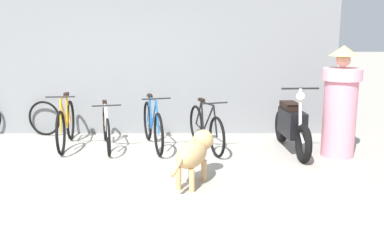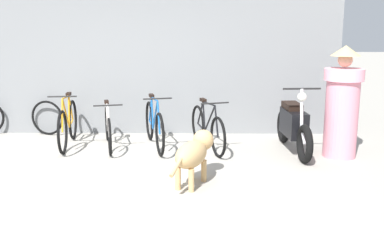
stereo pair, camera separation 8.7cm
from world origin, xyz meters
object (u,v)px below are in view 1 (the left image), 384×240
Objects in this scene: stray_dog at (195,152)px; spare_tire_right at (45,118)px; motorcycle at (293,126)px; bicycle_0 at (67,125)px; bicycle_3 at (207,128)px; person_in_robes at (341,102)px; bicycle_1 at (107,128)px; bicycle_2 at (154,126)px.

spare_tire_right is (-2.80, 2.62, -0.09)m from stray_dog.
bicycle_0 is at bearing -98.99° from motorcycle.
bicycle_0 is at bearing -111.16° from bicycle_3.
bicycle_0 is at bearing 33.30° from person_in_robes.
stray_dog is 0.67× the size of person_in_robes.
bicycle_3 is (1.67, -0.05, 0.02)m from bicycle_1.
bicycle_2 is 0.99× the size of person_in_robes.
person_in_robes is at bearing -38.85° from stray_dog.
bicycle_2 is at bearing -100.56° from motorcycle.
person_in_robes reaches higher than bicycle_0.
spare_tire_right is at bearing -137.33° from bicycle_1.
bicycle_1 is 0.92× the size of bicycle_2.
bicycle_3 is 2.47× the size of spare_tire_right.
motorcycle reaches higher than bicycle_1.
bicycle_3 reaches higher than bicycle_1.
bicycle_2 is 1.48× the size of stray_dog.
bicycle_2 is at bearing -112.95° from bicycle_3.
bicycle_0 reaches higher than bicycle_1.
motorcycle reaches higher than bicycle_2.
bicycle_3 is at bearing 15.25° from stray_dog.
person_in_robes reaches higher than spare_tire_right.
person_in_robes is (2.97, -0.50, 0.49)m from bicycle_2.
bicycle_2 is 3.05m from person_in_robes.
spare_tire_right is (-5.08, 1.35, -0.53)m from person_in_robes.
bicycle_3 reaches higher than spare_tire_right.
motorcycle reaches higher than spare_tire_right.
spare_tire_right reaches higher than stray_dog.
bicycle_2 reaches higher than spare_tire_right.
spare_tire_right is (-2.10, 0.85, -0.05)m from bicycle_2.
bicycle_1 is 3.82m from person_in_robes.
bicycle_2 reaches higher than bicycle_1.
bicycle_1 is 0.92× the size of person_in_robes.
bicycle_0 is 2.59× the size of spare_tire_right.
bicycle_0 is 0.93× the size of motorcycle.
bicycle_1 is at bearing -109.56° from bicycle_3.
bicycle_0 is at bearing -111.15° from bicycle_1.
bicycle_3 is (0.89, -0.08, -0.02)m from bicycle_2.
spare_tire_right is (-4.40, 1.10, -0.10)m from motorcycle.
person_in_robes is at bearing 68.93° from bicycle_1.
bicycle_2 is 0.90m from bicycle_3.
person_in_robes reaches higher than stray_dog.
bicycle_1 is 0.98× the size of bicycle_3.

